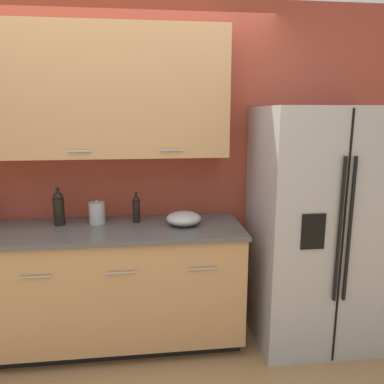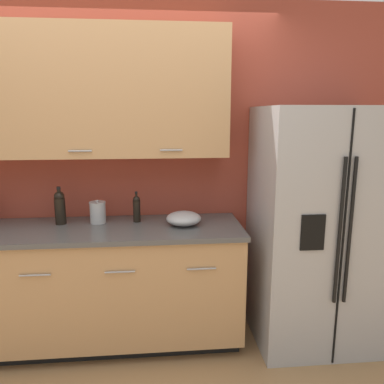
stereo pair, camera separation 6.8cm
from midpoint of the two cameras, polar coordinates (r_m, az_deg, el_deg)
name	(u,v)px [view 1 (the left image)]	position (r m, az deg, el deg)	size (l,w,h in m)	color
wall_back	(107,147)	(2.99, -13.54, 6.65)	(10.00, 0.39, 2.60)	#993D2D
counter_unit	(88,287)	(3.01, -16.19, -13.72)	(2.30, 0.64, 0.93)	black
refrigerator	(317,227)	(3.02, 17.96, -5.07)	(0.94, 0.77, 1.80)	#9E9EA0
wine_bottle	(59,208)	(2.95, -20.27, -2.26)	(0.08, 0.08, 0.28)	black
oil_bottle	(136,208)	(2.89, -9.17, -2.49)	(0.06, 0.06, 0.24)	black
steel_canister	(97,213)	(2.92, -14.92, -3.09)	(0.12, 0.12, 0.18)	#A3A3A5
mixing_bowl	(184,218)	(2.79, -1.98, -4.05)	(0.26, 0.26, 0.10)	#A3A3A5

